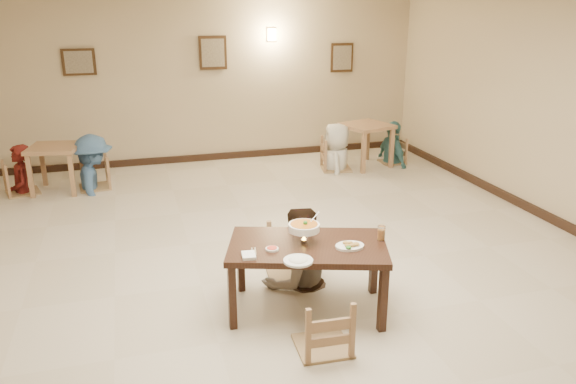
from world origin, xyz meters
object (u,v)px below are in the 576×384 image
object	(u,v)px
bg_diner_c	(337,123)
bg_diner_d	(394,121)
bg_chair_lr	(92,158)
bg_chair_ll	(19,163)
chair_far	(292,231)
drink_glass	(381,233)
main_diner	(298,208)
bg_chair_rr	(393,139)
bg_diner_a	(16,145)
curry_warmer	(304,227)
bg_table_left	(55,154)
main_table	(308,252)
bg_table_right	(366,132)
bg_diner_b	(89,135)
chair_near	(324,298)
bg_chair_rl	(337,140)

from	to	relation	value
bg_diner_c	bg_diner_d	world-z (taller)	bg_diner_c
bg_chair_lr	bg_chair_ll	bearing A→B (deg)	-98.84
chair_far	drink_glass	world-z (taller)	chair_far
main_diner	drink_glass	xyz separation A→B (m)	(0.63, -0.68, -0.08)
bg_chair_rr	bg_diner_a	size ratio (longest dim) A/B	0.58
curry_warmer	bg_chair_rr	bearing A→B (deg)	54.98
bg_table_left	bg_diner_a	world-z (taller)	bg_diner_a
main_table	bg_table_right	distance (m)	5.23
drink_glass	bg_chair_lr	world-z (taller)	bg_chair_lr
bg_table_right	bg_diner_c	xyz separation A→B (m)	(-0.58, -0.05, 0.20)
bg_chair_ll	bg_diner_c	world-z (taller)	bg_diner_c
curry_warmer	bg_chair_ll	bearing A→B (deg)	124.95
bg_table_right	bg_diner_d	world-z (taller)	bg_diner_d
drink_glass	bg_diner_b	size ratio (longest dim) A/B	0.08
bg_diner_a	chair_near	bearing A→B (deg)	17.96
bg_table_left	bg_diner_b	distance (m)	0.61
bg_chair_rl	bg_diner_a	size ratio (longest dim) A/B	0.70
bg_table_left	bg_chair_rr	bearing A→B (deg)	0.27
main_table	main_diner	size ratio (longest dim) A/B	0.99
chair_far	bg_chair_rr	xyz separation A→B (m)	(3.13, 3.90, -0.09)
chair_far	bg_diner_c	world-z (taller)	bg_diner_c
chair_far	bg_table_left	xyz separation A→B (m)	(-2.73, 3.88, 0.06)
curry_warmer	drink_glass	bearing A→B (deg)	-10.94
main_diner	curry_warmer	size ratio (longest dim) A/B	5.07
bg_table_right	bg_chair_ll	size ratio (longest dim) A/B	0.98
bg_table_right	bg_diner_c	size ratio (longest dim) A/B	0.58
main_diner	chair_far	bearing A→B (deg)	-86.32
bg_diner_a	bg_chair_ll	bearing A→B (deg)	77.06
bg_table_right	bg_chair_ll	distance (m)	5.82
curry_warmer	bg_chair_lr	world-z (taller)	bg_chair_lr
bg_table_left	bg_table_right	distance (m)	5.28
bg_chair_ll	bg_diner_a	world-z (taller)	bg_diner_a
bg_chair_ll	bg_diner_a	bearing A→B (deg)	73.70
chair_near	bg_table_right	xyz separation A→B (m)	(2.66, 5.20, 0.16)
main_diner	bg_diner_a	xyz separation A→B (m)	(-3.31, 4.04, -0.07)
chair_far	bg_table_left	distance (m)	4.74
bg_table_left	bg_diner_d	xyz separation A→B (m)	(5.86, 0.03, 0.19)
curry_warmer	bg_diner_c	size ratio (longest dim) A/B	0.20
bg_table_left	bg_diner_c	bearing A→B (deg)	-1.08
chair_near	bg_chair_rl	distance (m)	5.55
bg_chair_ll	bg_diner_b	bearing A→B (deg)	-108.74
bg_chair_ll	bg_chair_rr	bearing A→B (deg)	-106.39
chair_far	bg_table_left	size ratio (longest dim) A/B	1.25
bg_chair_rl	main_table	bearing A→B (deg)	166.57
bg_chair_lr	main_diner	bearing A→B (deg)	22.69
curry_warmer	bg_diner_a	distance (m)	5.59
bg_chair_ll	bg_diner_d	bearing A→B (deg)	-106.39
chair_near	bg_diner_a	world-z (taller)	bg_diner_a
bg_chair_rl	bg_chair_rr	distance (m)	1.18
bg_diner_c	bg_table_left	bearing A→B (deg)	-73.41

